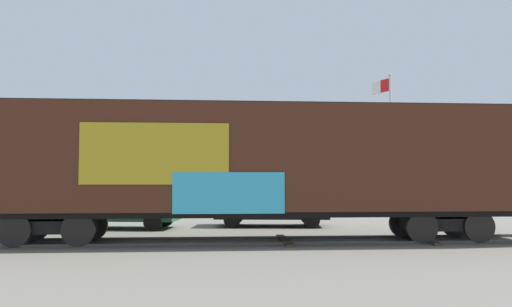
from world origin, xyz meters
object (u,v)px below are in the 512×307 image
flagpole (387,124)px  freight_car (253,162)px  parked_car_black (271,205)px  parked_car_green (119,206)px

flagpole → freight_car: bearing=-121.9°
parked_car_black → flagpole: bearing=48.2°
freight_car → parked_car_black: 5.27m
flagpole → parked_car_black: size_ratio=1.75×
freight_car → flagpole: bearing=58.1°
freight_car → flagpole: size_ratio=2.23×
flagpole → parked_car_green: bearing=-145.8°
flagpole → parked_car_green: flagpole is taller
freight_car → parked_car_black: size_ratio=3.91×
flagpole → parked_car_green: (-13.16, -8.94, -4.24)m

